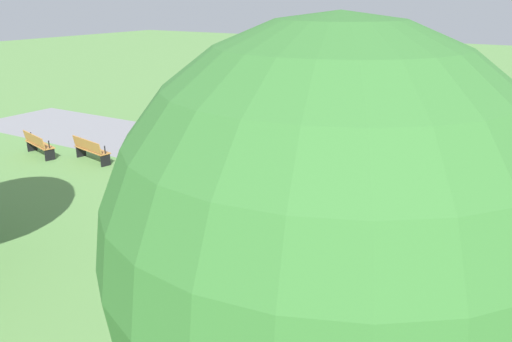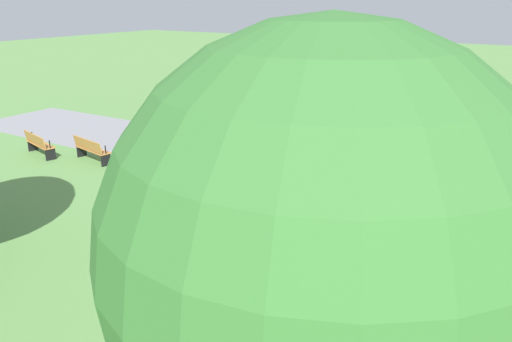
% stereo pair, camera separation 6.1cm
% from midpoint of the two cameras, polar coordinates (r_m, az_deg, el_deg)
% --- Properties ---
extents(ground_plane, '(120.00, 120.00, 0.00)m').
position_cam_midpoint_polar(ground_plane, '(16.61, 1.05, -2.13)').
color(ground_plane, '#5B8C47').
extents(path_paving, '(33.28, 4.81, 0.01)m').
position_cam_midpoint_polar(path_paving, '(18.66, 4.97, 0.18)').
color(path_paving, gray).
rests_on(path_paving, ground).
extents(bench_0, '(1.90, 0.94, 0.89)m').
position_cam_midpoint_polar(bench_0, '(21.76, -22.58, 2.78)').
color(bench_0, '#B27538').
rests_on(bench_0, ground).
extents(bench_1, '(1.90, 0.83, 0.89)m').
position_cam_midpoint_polar(bench_1, '(20.30, -17.50, 2.29)').
color(bench_1, '#B27538').
rests_on(bench_1, ground).
extents(bench_2, '(1.89, 0.71, 0.89)m').
position_cam_midpoint_polar(bench_2, '(18.91, -11.94, 1.59)').
color(bench_2, '#B27538').
rests_on(bench_2, ground).
extents(bench_3, '(1.87, 0.59, 0.89)m').
position_cam_midpoint_polar(bench_3, '(17.60, -5.82, 0.62)').
color(bench_3, '#B27538').
rests_on(bench_3, ground).
extents(bench_4, '(1.84, 0.47, 0.89)m').
position_cam_midpoint_polar(bench_4, '(16.39, 0.94, -0.65)').
color(bench_4, '#B27538').
rests_on(bench_4, ground).
extents(bench_5, '(1.87, 0.59, 0.89)m').
position_cam_midpoint_polar(bench_5, '(15.31, 8.41, -2.26)').
color(bench_5, '#B27538').
rests_on(bench_5, ground).
extents(bench_6, '(1.89, 0.71, 0.89)m').
position_cam_midpoint_polar(bench_6, '(14.41, 16.65, -4.24)').
color(bench_6, '#B27538').
rests_on(bench_6, ground).
extents(bench_7, '(1.90, 0.83, 0.89)m').
position_cam_midpoint_polar(bench_7, '(13.72, 25.63, -6.54)').
color(bench_7, '#B27538').
rests_on(bench_7, ground).
extents(person_seated, '(0.37, 0.55, 1.20)m').
position_cam_midpoint_polar(person_seated, '(14.51, 15.87, -3.32)').
color(person_seated, navy).
rests_on(person_seated, ground).
extents(tree_3, '(3.66, 3.66, 5.79)m').
position_cam_midpoint_polar(tree_3, '(4.32, 7.82, -8.09)').
color(tree_3, '#4C3828').
rests_on(tree_3, ground).
extents(lamp_post, '(0.32, 0.32, 4.43)m').
position_cam_midpoint_polar(lamp_post, '(16.11, 6.60, 8.34)').
color(lamp_post, black).
rests_on(lamp_post, ground).
extents(kiosk, '(3.36, 3.16, 3.00)m').
position_cam_midpoint_polar(kiosk, '(25.25, -0.64, 8.71)').
color(kiosk, brown).
rests_on(kiosk, ground).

